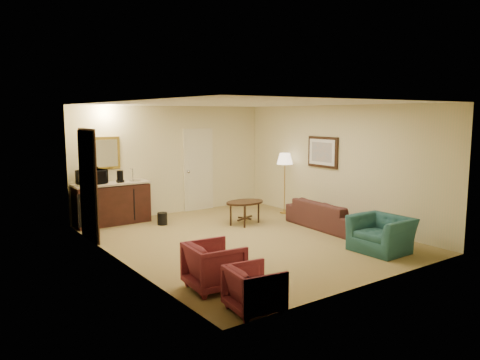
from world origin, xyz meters
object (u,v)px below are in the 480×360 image
object	(u,v)px
floor_lamp	(285,183)
waste_bin	(162,219)
sofa	(328,210)
coffee_maker	(120,176)
coffee_table	(245,213)
teal_armchair	(382,228)
rose_chair_near	(214,264)
wetbar_cabinet	(112,203)
microwave	(92,175)
rose_chair_far	(255,287)

from	to	relation	value
floor_lamp	waste_bin	world-z (taller)	floor_lamp
sofa	coffee_maker	bearing A→B (deg)	53.25
coffee_table	teal_armchair	bearing A→B (deg)	-76.36
floor_lamp	rose_chair_near	bearing A→B (deg)	-141.35
coffee_table	waste_bin	bearing A→B (deg)	146.43
coffee_table	floor_lamp	size ratio (longest dim) A/B	0.60
wetbar_cabinet	floor_lamp	distance (m)	4.08
coffee_table	microwave	size ratio (longest dim) A/B	1.59
sofa	wetbar_cabinet	bearing A→B (deg)	53.84
microwave	wetbar_cabinet	bearing A→B (deg)	-18.15
rose_chair_near	sofa	bearing A→B (deg)	-62.15
coffee_table	waste_bin	xyz separation A→B (m)	(-1.51, 1.00, -0.12)
waste_bin	microwave	xyz separation A→B (m)	(-1.27, 0.73, 0.98)
rose_chair_near	floor_lamp	world-z (taller)	floor_lamp
wetbar_cabinet	coffee_maker	bearing A→B (deg)	-26.05
coffee_maker	rose_chair_far	bearing A→B (deg)	-83.90
wetbar_cabinet	teal_armchair	distance (m)	5.71
wetbar_cabinet	coffee_table	bearing A→B (deg)	-36.05
wetbar_cabinet	coffee_maker	world-z (taller)	coffee_maker
wetbar_cabinet	rose_chair_near	size ratio (longest dim) A/B	2.27
wetbar_cabinet	rose_chair_far	world-z (taller)	wetbar_cabinet
teal_armchair	microwave	bearing A→B (deg)	-145.03
coffee_maker	teal_armchair	bearing A→B (deg)	-47.47
teal_armchair	sofa	bearing A→B (deg)	163.02
rose_chair_near	waste_bin	xyz separation A→B (m)	(1.11, 3.88, -0.23)
coffee_table	floor_lamp	xyz separation A→B (m)	(1.49, 0.40, 0.48)
sofa	microwave	bearing A→B (deg)	56.83
coffee_maker	sofa	bearing A→B (deg)	-30.04
coffee_table	microwave	xyz separation A→B (m)	(-2.78, 1.73, 0.85)
teal_armchair	coffee_table	size ratio (longest dim) A/B	1.07
wetbar_cabinet	rose_chair_far	size ratio (longest dim) A/B	2.61
wetbar_cabinet	coffee_table	xyz separation A→B (m)	(2.36, -1.72, -0.20)
coffee_maker	waste_bin	bearing A→B (deg)	-32.38
coffee_maker	coffee_table	bearing A→B (deg)	-26.20
wetbar_cabinet	coffee_table	distance (m)	2.93
wetbar_cabinet	coffee_maker	size ratio (longest dim) A/B	6.21
coffee_table	waste_bin	distance (m)	1.81
floor_lamp	microwave	world-z (taller)	floor_lamp
teal_armchair	floor_lamp	bearing A→B (deg)	166.54
sofa	rose_chair_near	world-z (taller)	sofa
wetbar_cabinet	sofa	size ratio (longest dim) A/B	0.84
teal_armchair	rose_chair_near	xyz separation A→B (m)	(-3.36, 0.19, -0.06)
wetbar_cabinet	coffee_maker	xyz separation A→B (m)	(0.17, -0.08, 0.59)
sofa	floor_lamp	xyz separation A→B (m)	(0.25, 1.70, 0.36)
teal_armchair	rose_chair_far	xyz separation A→B (m)	(-3.36, -0.74, -0.10)
wetbar_cabinet	coffee_table	size ratio (longest dim) A/B	1.84
rose_chair_far	sofa	bearing A→B (deg)	-49.53
coffee_table	coffee_maker	bearing A→B (deg)	143.24
floor_lamp	coffee_maker	distance (m)	3.89
rose_chair_far	coffee_maker	distance (m)	5.50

